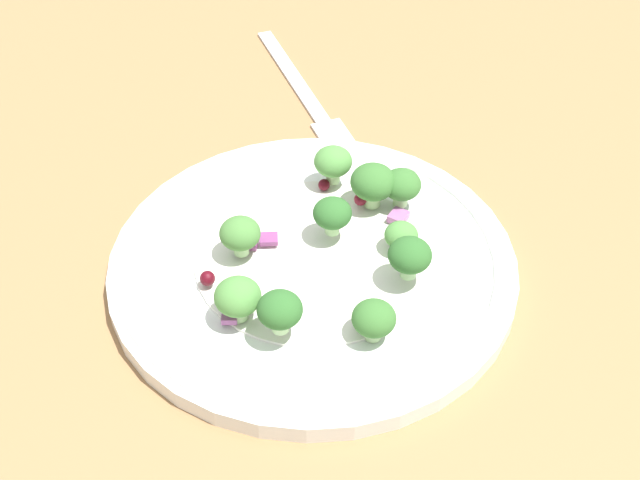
{
  "coord_description": "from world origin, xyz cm",
  "views": [
    {
      "loc": [
        -0.45,
        -39.19,
        36.86
      ],
      "look_at": [
        -1.18,
        -2.16,
        2.7
      ],
      "focal_mm": 46.4,
      "sensor_mm": 36.0,
      "label": 1
    }
  ],
  "objects_px": {
    "broccoli_floret_1": "(247,234)",
    "broccoli_floret_2": "(408,236)",
    "plate": "(320,262)",
    "broccoli_floret_0": "(288,311)",
    "fork": "(309,92)"
  },
  "relations": [
    {
      "from": "plate",
      "to": "broccoli_floret_1",
      "type": "relative_size",
      "value": 9.91
    },
    {
      "from": "broccoli_floret_0",
      "to": "fork",
      "type": "relative_size",
      "value": 0.14
    },
    {
      "from": "broccoli_floret_2",
      "to": "plate",
      "type": "bearing_deg",
      "value": -173.51
    },
    {
      "from": "broccoli_floret_2",
      "to": "broccoli_floret_0",
      "type": "bearing_deg",
      "value": -134.31
    },
    {
      "from": "broccoli_floret_0",
      "to": "broccoli_floret_2",
      "type": "bearing_deg",
      "value": 45.69
    },
    {
      "from": "plate",
      "to": "broccoli_floret_1",
      "type": "bearing_deg",
      "value": -178.72
    },
    {
      "from": "plate",
      "to": "fork",
      "type": "height_order",
      "value": "plate"
    },
    {
      "from": "broccoli_floret_1",
      "to": "broccoli_floret_2",
      "type": "relative_size",
      "value": 1.2
    },
    {
      "from": "broccoli_floret_1",
      "to": "fork",
      "type": "relative_size",
      "value": 0.14
    },
    {
      "from": "plate",
      "to": "broccoli_floret_2",
      "type": "bearing_deg",
      "value": 6.49
    },
    {
      "from": "broccoli_floret_2",
      "to": "fork",
      "type": "bearing_deg",
      "value": 108.71
    },
    {
      "from": "broccoli_floret_0",
      "to": "fork",
      "type": "bearing_deg",
      "value": 89.28
    },
    {
      "from": "broccoli_floret_1",
      "to": "broccoli_floret_2",
      "type": "distance_m",
      "value": 0.1
    },
    {
      "from": "plate",
      "to": "fork",
      "type": "bearing_deg",
      "value": 93.57
    },
    {
      "from": "broccoli_floret_1",
      "to": "broccoli_floret_2",
      "type": "height_order",
      "value": "broccoli_floret_1"
    }
  ]
}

